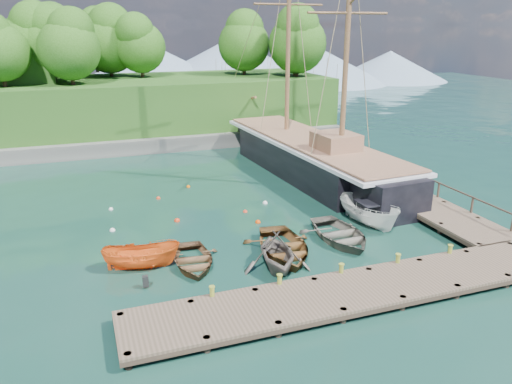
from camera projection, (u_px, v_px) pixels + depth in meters
ground at (260, 246)px, 26.57m from camera, size 160.00×160.00×0.00m
dock_near at (357, 291)px, 21.27m from camera, size 20.00×3.20×1.10m
dock_east at (375, 180)px, 36.36m from camera, size 3.20×24.00×1.10m
bollard_0 at (213, 309)px, 20.74m from camera, size 0.26×0.26×0.45m
bollard_1 at (279, 296)px, 21.70m from camera, size 0.26×0.26×0.45m
bollard_2 at (340, 284)px, 22.66m from camera, size 0.26×0.26×0.45m
bollard_3 at (396, 274)px, 23.62m from camera, size 0.26×0.26×0.45m
bollard_4 at (448, 264)px, 24.58m from camera, size 0.26×0.26×0.45m
rowboat_0 at (193, 265)px, 24.45m from camera, size 3.25×4.28×0.83m
rowboat_1 at (276, 268)px, 24.18m from camera, size 3.89×4.31×2.00m
rowboat_2 at (283, 254)px, 25.64m from camera, size 4.29×5.54×1.05m
rowboat_3 at (340, 241)px, 27.25m from camera, size 3.49×4.87×1.01m
motorboat_orange at (142, 268)px, 24.17m from camera, size 3.95×2.18×1.44m
cabin_boat_white at (368, 225)px, 29.37m from camera, size 2.57×4.83×1.77m
schooner at (311, 160)px, 38.96m from camera, size 6.76×29.19×21.68m
mooring_buoy_0 at (113, 231)px, 28.55m from camera, size 0.32×0.32×0.32m
mooring_buoy_1 at (177, 221)px, 29.97m from camera, size 0.35×0.35×0.35m
mooring_buoy_2 at (245, 212)px, 31.41m from camera, size 0.28×0.28×0.28m
mooring_buoy_3 at (265, 203)px, 32.93m from camera, size 0.33×0.33×0.33m
mooring_buoy_4 at (158, 199)px, 33.82m from camera, size 0.29×0.29×0.29m
mooring_buoy_5 at (188, 187)px, 36.24m from camera, size 0.27×0.27×0.27m
mooring_buoy_6 at (111, 210)px, 31.83m from camera, size 0.28×0.28×0.28m
mooring_buoy_7 at (258, 223)px, 29.74m from camera, size 0.32×0.32×0.32m
headland at (26, 86)px, 48.66m from camera, size 51.00×19.31×12.90m
distant_ridge at (148, 65)px, 89.01m from camera, size 117.00×40.00×10.00m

